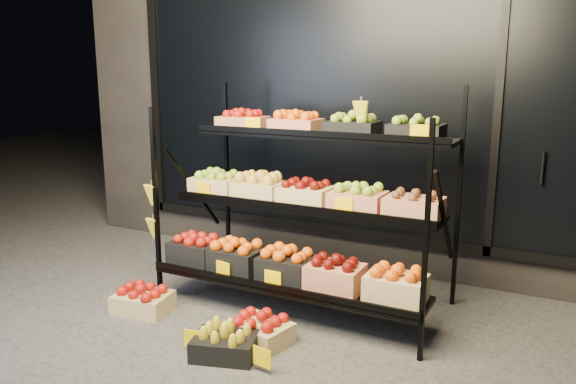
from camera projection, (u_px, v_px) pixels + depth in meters
The scene contains 8 objects.
ground at pixel (262, 337), 3.79m from camera, with size 24.00×24.00×0.00m, color #514F4C.
building at pixel (389, 72), 5.67m from camera, with size 6.00×2.08×3.50m.
display_rack at pixel (301, 205), 4.15m from camera, with size 2.18×1.02×1.66m.
tag_floor_a at pixel (194, 345), 3.55m from camera, with size 0.13×0.01×0.12m, color #FFC300.
tag_floor_b at pixel (262, 363), 3.33m from camera, with size 0.13×0.01×0.12m, color #FFC300.
floor_crate_left at pixel (143, 299), 4.18m from camera, with size 0.44×0.35×0.20m.
floor_crate_midleft at pixel (225, 342), 3.51m from camera, with size 0.46×0.39×0.20m.
floor_crate_midright at pixel (260, 328), 3.71m from camera, with size 0.44×0.36×0.20m.
Camera 1 is at (1.77, -3.02, 1.76)m, focal length 35.00 mm.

